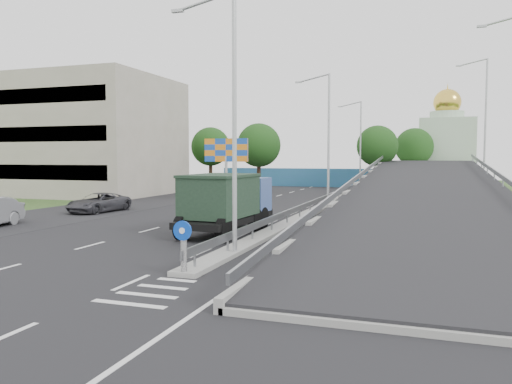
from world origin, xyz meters
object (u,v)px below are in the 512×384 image
at_px(sign_bollard, 183,246).
at_px(parked_car_c, 99,203).
at_px(billboard, 226,154).
at_px(dump_truck, 227,200).
at_px(lamp_post_near, 230,108).
at_px(church, 446,147).
at_px(lamp_post_far, 359,140).
at_px(lamp_post_mid, 326,132).

distance_m(sign_bollard, parked_car_c, 21.04).
bearing_deg(billboard, dump_truck, -67.70).
xyz_separation_m(lamp_post_near, church, (9.89, 54.00, -0.50)).
xyz_separation_m(sign_bollard, lamp_post_near, (0.11, 3.83, 4.77)).
height_order(lamp_post_far, parked_car_c, lamp_post_far).
distance_m(lamp_post_mid, lamp_post_far, 20.00).
relative_size(billboard, dump_truck, 0.78).
bearing_deg(billboard, lamp_post_near, -67.51).
relative_size(lamp_post_near, lamp_post_mid, 1.00).
distance_m(lamp_post_far, church, 17.15).
xyz_separation_m(lamp_post_far, church, (9.89, 14.00, -0.50)).
xyz_separation_m(lamp_post_far, billboard, (-9.11, -18.00, -1.62)).
bearing_deg(sign_bollard, lamp_post_near, 88.36).
relative_size(lamp_post_far, dump_truck, 1.43).
relative_size(sign_bollard, lamp_post_mid, 0.17).
bearing_deg(billboard, lamp_post_far, 63.16).
bearing_deg(church, sign_bollard, -99.81).
bearing_deg(sign_bollard, billboard, 109.21).
distance_m(lamp_post_mid, billboard, 9.47).
bearing_deg(billboard, sign_bollard, -70.79).
relative_size(church, billboard, 2.51).
xyz_separation_m(lamp_post_far, dump_truck, (-2.30, -34.60, -4.12)).
relative_size(lamp_post_mid, church, 0.73).
distance_m(lamp_post_near, lamp_post_mid, 20.00).
xyz_separation_m(sign_bollard, parked_car_c, (-14.44, 15.29, -0.35)).
height_order(dump_truck, parked_car_c, dump_truck).
bearing_deg(billboard, parked_car_c, -117.34).
bearing_deg(sign_bollard, church, 80.19).
distance_m(lamp_post_near, billboard, 23.87).
height_order(church, parked_car_c, church).
height_order(sign_bollard, church, church).
relative_size(lamp_post_near, dump_truck, 1.43).
height_order(lamp_post_far, church, church).
relative_size(lamp_post_far, billboard, 1.83).
relative_size(sign_bollard, lamp_post_near, 0.17).
distance_m(church, billboard, 37.23).
bearing_deg(lamp_post_mid, sign_bollard, -90.26).
distance_m(lamp_post_mid, dump_truck, 15.35).
bearing_deg(parked_car_c, lamp_post_mid, 36.16).
bearing_deg(lamp_post_mid, lamp_post_far, 90.00).
xyz_separation_m(lamp_post_near, dump_truck, (-2.30, 5.40, -4.12)).
bearing_deg(lamp_post_near, lamp_post_far, 90.00).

